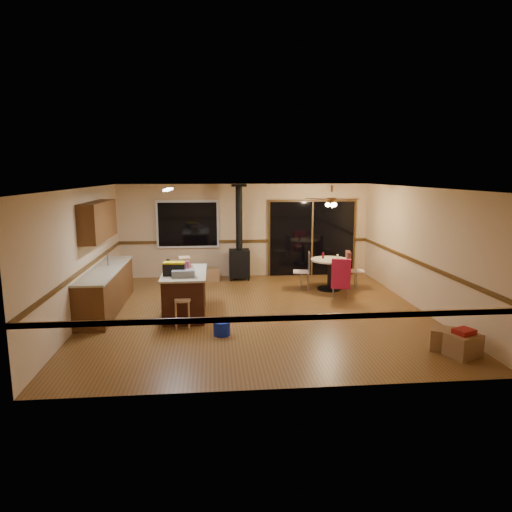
{
  "coord_description": "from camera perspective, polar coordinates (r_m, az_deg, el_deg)",
  "views": [
    {
      "loc": [
        -0.9,
        -9.21,
        2.89
      ],
      "look_at": [
        0.0,
        0.3,
        1.15
      ],
      "focal_mm": 32.0,
      "sensor_mm": 36.0,
      "label": 1
    }
  ],
  "objects": [
    {
      "name": "blue_bucket",
      "position": [
        8.36,
        -4.29,
        -9.0
      ],
      "size": [
        0.37,
        0.37,
        0.25
      ],
      "primitive_type": "cylinder",
      "rotation": [
        0.0,
        0.0,
        -0.25
      ],
      "color": "#0B1EA5",
      "rests_on": "floor"
    },
    {
      "name": "lower_cabinets",
      "position": [
        10.28,
        -18.21,
        -4.05
      ],
      "size": [
        0.6,
        3.0,
        0.86
      ],
      "primitive_type": "cube",
      "color": "#553115",
      "rests_on": "ground"
    },
    {
      "name": "countertop",
      "position": [
        10.18,
        -18.35,
        -1.6
      ],
      "size": [
        0.64,
        3.04,
        0.04
      ],
      "primitive_type": "cube",
      "color": "#BDB392",
      "rests_on": "lower_cabinets"
    },
    {
      "name": "box_on_island",
      "position": [
        9.92,
        -8.93,
        -0.75
      ],
      "size": [
        0.27,
        0.35,
        0.22
      ],
      "primitive_type": "cube",
      "rotation": [
        0.0,
        0.0,
        0.12
      ],
      "color": "brown",
      "rests_on": "kitchen_island"
    },
    {
      "name": "window",
      "position": [
        12.76,
        -8.54,
        3.95
      ],
      "size": [
        1.72,
        0.1,
        1.32
      ],
      "primitive_type": "cube",
      "color": "black",
      "rests_on": "ground"
    },
    {
      "name": "wall_front",
      "position": [
        6.0,
        3.43,
        -5.06
      ],
      "size": [
        7.0,
        0.0,
        7.0
      ],
      "primitive_type": "plane",
      "rotation": [
        -1.57,
        0.0,
        0.0
      ],
      "color": "tan",
      "rests_on": "ground"
    },
    {
      "name": "bar_stool",
      "position": [
        8.79,
        -9.13,
        -7.08
      ],
      "size": [
        0.35,
        0.35,
        0.56
      ],
      "primitive_type": "cylinder",
      "rotation": [
        0.0,
        0.0,
        0.16
      ],
      "color": "tan",
      "rests_on": "floor"
    },
    {
      "name": "toolbox_grey",
      "position": [
        8.97,
        -9.07,
        -2.18
      ],
      "size": [
        0.44,
        0.25,
        0.14
      ],
      "primitive_type": "cube",
      "rotation": [
        0.0,
        0.0,
        0.02
      ],
      "color": "slate",
      "rests_on": "kitchen_island"
    },
    {
      "name": "bottle_white",
      "position": [
        9.74,
        -9.32,
        -1.12
      ],
      "size": [
        0.07,
        0.07,
        0.16
      ],
      "primitive_type": "cylinder",
      "rotation": [
        0.0,
        0.0,
        -0.32
      ],
      "color": "white",
      "rests_on": "kitchen_island"
    },
    {
      "name": "chair_near",
      "position": [
        10.72,
        10.58,
        -2.21
      ],
      "size": [
        0.54,
        0.57,
        0.7
      ],
      "color": "#C3A691",
      "rests_on": "ground"
    },
    {
      "name": "chair_rail",
      "position": [
        9.45,
        0.17,
        -1.22
      ],
      "size": [
        7.0,
        7.0,
        0.08
      ],
      "primitive_type": null,
      "color": "#4D3213",
      "rests_on": "ground"
    },
    {
      "name": "box_corner_a",
      "position": [
        8.13,
        24.46,
        -10.08
      ],
      "size": [
        0.6,
        0.56,
        0.37
      ],
      "primitive_type": "cube",
      "rotation": [
        0.0,
        0.0,
        0.38
      ],
      "color": "brown",
      "rests_on": "floor"
    },
    {
      "name": "ceiling",
      "position": [
        9.26,
        0.18,
        8.53
      ],
      "size": [
        7.0,
        7.0,
        0.0
      ],
      "primitive_type": "plane",
      "rotation": [
        3.14,
        0.0,
        0.0
      ],
      "color": "silver",
      "rests_on": "ground"
    },
    {
      "name": "wood_stove",
      "position": [
        12.47,
        -2.1,
        0.33
      ],
      "size": [
        0.55,
        0.5,
        2.52
      ],
      "color": "black",
      "rests_on": "ground"
    },
    {
      "name": "floor",
      "position": [
        9.7,
        0.17,
        -7.02
      ],
      "size": [
        7.0,
        7.0,
        0.0
      ],
      "primitive_type": "plane",
      "color": "brown",
      "rests_on": "ground"
    },
    {
      "name": "upper_cabinets",
      "position": [
        10.25,
        -19.11,
        4.21
      ],
      "size": [
        0.35,
        2.0,
        0.8
      ],
      "primitive_type": "cube",
      "color": "#553115",
      "rests_on": "ground"
    },
    {
      "name": "wall_left",
      "position": [
        9.7,
        -20.86,
        0.21
      ],
      "size": [
        0.0,
        7.0,
        7.0
      ],
      "primitive_type": "plane",
      "rotation": [
        1.57,
        0.0,
        1.57
      ],
      "color": "tan",
      "rests_on": "ground"
    },
    {
      "name": "bottle_dark",
      "position": [
        9.4,
        -10.92,
        -1.23
      ],
      "size": [
        0.09,
        0.09,
        0.28
      ],
      "primitive_type": "cylinder",
      "rotation": [
        0.0,
        0.0,
        -0.14
      ],
      "color": "black",
      "rests_on": "kitchen_island"
    },
    {
      "name": "fluorescent_strip",
      "position": [
        9.56,
        -10.91,
        8.16
      ],
      "size": [
        0.1,
        1.2,
        0.04
      ],
      "primitive_type": "cube",
      "color": "white",
      "rests_on": "ceiling"
    },
    {
      "name": "glass_red",
      "position": [
        11.55,
        8.39,
        0.06
      ],
      "size": [
        0.07,
        0.07,
        0.15
      ],
      "primitive_type": "cylinder",
      "rotation": [
        0.0,
        0.0,
        0.31
      ],
      "color": "#590C14",
      "rests_on": "dining_table"
    },
    {
      "name": "toolbox_yellow_lid",
      "position": [
        9.12,
        -10.21,
        -0.84
      ],
      "size": [
        0.43,
        0.24,
        0.03
      ],
      "primitive_type": "cube",
      "rotation": [
        0.0,
        0.0,
        -0.05
      ],
      "color": "gold",
      "rests_on": "toolbox_black"
    },
    {
      "name": "kitchen_island",
      "position": [
        9.55,
        -8.86,
        -4.59
      ],
      "size": [
        0.88,
        1.68,
        0.9
      ],
      "color": "#34160D",
      "rests_on": "ground"
    },
    {
      "name": "ceiling_fan",
      "position": [
        11.33,
        9.43,
        6.75
      ],
      "size": [
        0.24,
        0.24,
        0.55
      ],
      "color": "brown",
      "rests_on": "ceiling"
    },
    {
      "name": "bottle_pink",
      "position": [
        9.32,
        -8.51,
        -1.37
      ],
      "size": [
        0.08,
        0.08,
        0.24
      ],
      "primitive_type": "cylinder",
      "rotation": [
        0.0,
        0.0,
        -0.02
      ],
      "color": "#D84C8C",
      "rests_on": "kitchen_island"
    },
    {
      "name": "dining_table",
      "position": [
        11.55,
        9.19,
        -1.59
      ],
      "size": [
        0.95,
        0.95,
        0.78
      ],
      "color": "black",
      "rests_on": "ground"
    },
    {
      "name": "sliding_door",
      "position": [
        13.1,
        7.0,
        2.16
      ],
      "size": [
        2.52,
        0.1,
        2.1
      ],
      "primitive_type": "cube",
      "color": "black",
      "rests_on": "ground"
    },
    {
      "name": "chair_right",
      "position": [
        11.75,
        11.55,
        -1.14
      ],
      "size": [
        0.53,
        0.49,
        0.7
      ],
      "color": "#C3A691",
      "rests_on": "ground"
    },
    {
      "name": "box_corner_b",
      "position": [
        8.31,
        22.46,
        -9.56
      ],
      "size": [
        0.55,
        0.53,
        0.35
      ],
      "primitive_type": "cube",
      "rotation": [
        0.0,
        0.0,
        -0.46
      ],
      "color": "brown",
      "rests_on": "floor"
    },
    {
      "name": "box_under_window",
      "position": [
        12.45,
        -5.81,
        -2.31
      ],
      "size": [
        0.53,
        0.47,
        0.36
      ],
      "primitive_type": "cube",
      "rotation": [
        0.0,
        0.0,
        0.25
      ],
      "color": "brown",
      "rests_on": "floor"
    },
    {
      "name": "glass_cream",
      "position": [
        11.49,
        10.16,
        -0.11
      ],
      "size": [
        0.06,
        0.06,
        0.13
      ],
      "primitive_type": "cylinder",
      "rotation": [
        0.0,
        0.0,
        0.08
      ],
      "color": "beige",
      "rests_on": "dining_table"
    },
    {
      "name": "chair_left",
      "position": [
        11.48,
        6.21,
        -1.31
      ],
      "size": [
        0.47,
        0.46,
        0.51
      ],
      "color": "#C3A691",
      "rests_on": "ground"
    },
    {
      "name": "wall_right",
      "position": [
        10.33,
        19.88,
        0.85
      ],
      "size": [
        0.0,
        7.0,
        7.0
      ],
      "primitive_type": "plane",
      "rotation": [
        1.57,
        0.0,
        -1.57
      ],
      "color": "tan",
      "rests_on": "ground"
    },
    {
      "name": "wall_back",
      "position": [
        12.84,
        -1.35,
        3.2
      ],
      "size": [
        7.0,
        0.0,
        7.0
      ],
      "primitive_type": "plane",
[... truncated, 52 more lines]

